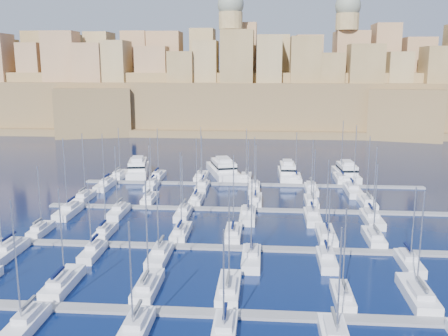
# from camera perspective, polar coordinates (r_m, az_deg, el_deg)

# --- Properties ---
(ground) EXTENTS (600.00, 600.00, 0.00)m
(ground) POSITION_cam_1_polar(r_m,az_deg,el_deg) (93.68, 2.58, -6.63)
(ground) COLOR #021031
(ground) RESTS_ON ground
(pontoon_near) EXTENTS (84.00, 2.00, 0.40)m
(pontoon_near) POSITION_cam_1_polar(r_m,az_deg,el_deg) (62.30, 1.35, -16.37)
(pontoon_near) COLOR slate
(pontoon_near) RESTS_ON ground
(pontoon_mid_near) EXTENTS (84.00, 2.00, 0.40)m
(pontoon_mid_near) POSITION_cam_1_polar(r_m,az_deg,el_deg) (82.32, 2.26, -9.14)
(pontoon_mid_near) COLOR slate
(pontoon_mid_near) RESTS_ON ground
(pontoon_mid_far) EXTENTS (84.00, 2.00, 0.40)m
(pontoon_mid_far) POSITION_cam_1_polar(r_m,az_deg,el_deg) (103.16, 2.79, -4.77)
(pontoon_mid_far) COLOR slate
(pontoon_mid_far) RESTS_ON ground
(pontoon_far) EXTENTS (84.00, 2.00, 0.40)m
(pontoon_far) POSITION_cam_1_polar(r_m,az_deg,el_deg) (124.39, 3.14, -1.89)
(pontoon_far) COLOR slate
(pontoon_far) RESTS_ON ground
(sailboat_1) EXTENTS (2.91, 9.70, 13.94)m
(sailboat_1) POSITION_cam_1_polar(r_m,az_deg,el_deg) (72.23, -17.93, -12.36)
(sailboat_1) COLOR white
(sailboat_1) RESTS_ON ground
(sailboat_2) EXTENTS (2.76, 9.19, 15.36)m
(sailboat_2) POSITION_cam_1_polar(r_m,az_deg,el_deg) (68.54, -8.72, -13.24)
(sailboat_2) COLOR white
(sailboat_2) RESTS_ON ground
(sailboat_3) EXTENTS (2.89, 9.62, 14.64)m
(sailboat_3) POSITION_cam_1_polar(r_m,az_deg,el_deg) (67.19, 0.54, -13.63)
(sailboat_3) COLOR white
(sailboat_3) RESTS_ON ground
(sailboat_4) EXTENTS (2.33, 7.78, 12.48)m
(sailboat_4) POSITION_cam_1_polar(r_m,az_deg,el_deg) (67.03, 13.41, -14.07)
(sailboat_4) COLOR white
(sailboat_4) RESTS_ON ground
(sailboat_5) EXTENTS (3.13, 10.43, 14.48)m
(sailboat_5) POSITION_cam_1_polar(r_m,az_deg,el_deg) (70.28, 21.27, -13.29)
(sailboat_5) COLOR white
(sailboat_5) RESTS_ON ground
(sailboat_7) EXTENTS (2.69, 8.95, 15.80)m
(sailboat_7) POSITION_cam_1_polar(r_m,az_deg,el_deg) (63.19, -21.86, -16.27)
(sailboat_7) COLOR white
(sailboat_7) RESTS_ON ground
(sailboat_8) EXTENTS (2.82, 9.39, 13.82)m
(sailboat_8) POSITION_cam_1_polar(r_m,az_deg,el_deg) (58.77, -10.18, -17.81)
(sailboat_8) COLOR white
(sailboat_8) RESTS_ON ground
(sailboat_9) EXTENTS (2.61, 8.70, 13.10)m
(sailboat_9) POSITION_cam_1_polar(r_m,az_deg,el_deg) (57.53, 0.01, -18.33)
(sailboat_9) COLOR white
(sailboat_9) RESTS_ON ground
(sailboat_12) EXTENTS (2.26, 7.53, 12.47)m
(sailboat_12) POSITION_cam_1_polar(r_m,az_deg,el_deg) (95.02, -20.20, -6.65)
(sailboat_12) COLOR white
(sailboat_12) RESTS_ON ground
(sailboat_13) EXTENTS (2.26, 7.54, 11.56)m
(sailboat_13) POSITION_cam_1_polar(r_m,az_deg,el_deg) (90.79, -13.41, -7.09)
(sailboat_13) COLOR white
(sailboat_13) RESTS_ON ground
(sailboat_14) EXTENTS (2.67, 8.89, 15.19)m
(sailboat_14) POSITION_cam_1_polar(r_m,az_deg,el_deg) (88.25, -4.94, -7.33)
(sailboat_14) COLOR white
(sailboat_14) RESTS_ON ground
(sailboat_15) EXTENTS (2.75, 9.16, 14.83)m
(sailboat_15) POSITION_cam_1_polar(r_m,az_deg,el_deg) (87.36, 1.05, -7.49)
(sailboat_15) COLOR white
(sailboat_15) RESTS_ON ground
(sailboat_16) EXTENTS (2.95, 9.83, 14.19)m
(sailboat_16) POSITION_cam_1_polar(r_m,az_deg,el_deg) (88.19, 11.59, -7.55)
(sailboat_16) COLOR white
(sailboat_16) RESTS_ON ground
(sailboat_17) EXTENTS (2.70, 9.01, 13.65)m
(sailboat_17) POSITION_cam_1_polar(r_m,az_deg,el_deg) (89.15, 16.75, -7.61)
(sailboat_17) COLOR white
(sailboat_17) RESTS_ON ground
(sailboat_18) EXTENTS (3.29, 10.97, 15.64)m
(sailboat_18) POSITION_cam_1_polar(r_m,az_deg,el_deg) (86.10, -23.76, -8.81)
(sailboat_18) COLOR white
(sailboat_18) RESTS_ON ground
(sailboat_19) EXTENTS (2.36, 7.85, 12.32)m
(sailboat_19) POSITION_cam_1_polar(r_m,az_deg,el_deg) (82.03, -14.77, -9.23)
(sailboat_19) COLOR white
(sailboat_19) RESTS_ON ground
(sailboat_20) EXTENTS (2.78, 9.27, 13.80)m
(sailboat_20) POSITION_cam_1_polar(r_m,az_deg,el_deg) (78.54, -7.38, -9.86)
(sailboat_20) COLOR white
(sailboat_20) RESTS_ON ground
(sailboat_21) EXTENTS (2.77, 9.24, 13.38)m
(sailboat_21) POSITION_cam_1_polar(r_m,az_deg,el_deg) (76.96, 3.12, -10.25)
(sailboat_21) COLOR white
(sailboat_21) RESTS_ON ground
(sailboat_22) EXTENTS (2.53, 8.42, 12.07)m
(sailboat_22) POSITION_cam_1_polar(r_m,az_deg,el_deg) (77.93, 11.66, -10.21)
(sailboat_22) COLOR white
(sailboat_22) RESTS_ON ground
(sailboat_23) EXTENTS (2.60, 8.67, 12.74)m
(sailboat_23) POSITION_cam_1_polar(r_m,az_deg,el_deg) (80.21, 20.39, -10.08)
(sailboat_23) COLOR white
(sailboat_23) RESTS_ON ground
(sailboat_24) EXTENTS (2.56, 8.52, 15.12)m
(sailboat_24) POSITION_cam_1_polar(r_m,az_deg,el_deg) (114.95, -15.64, -3.18)
(sailboat_24) COLOR white
(sailboat_24) RESTS_ON ground
(sailboat_25) EXTENTS (2.44, 8.13, 12.70)m
(sailboat_25) POSITION_cam_1_polar(r_m,az_deg,el_deg) (110.57, -8.49, -3.47)
(sailboat_25) COLOR white
(sailboat_25) RESTS_ON ground
(sailboat_26) EXTENTS (2.55, 8.50, 14.41)m
(sailboat_26) POSITION_cam_1_polar(r_m,az_deg,el_deg) (108.88, -3.15, -3.59)
(sailboat_26) COLOR white
(sailboat_26) RESTS_ON ground
(sailboat_27) EXTENTS (2.70, 9.00, 13.04)m
(sailboat_27) POSITION_cam_1_polar(r_m,az_deg,el_deg) (108.15, 3.60, -3.70)
(sailboat_27) COLOR white
(sailboat_27) RESTS_ON ground
(sailboat_28) EXTENTS (2.62, 8.73, 14.36)m
(sailboat_28) POSITION_cam_1_polar(r_m,az_deg,el_deg) (108.49, 9.95, -3.81)
(sailboat_28) COLOR white
(sailboat_28) RESTS_ON ground
(sailboat_29) EXTENTS (2.95, 9.83, 15.10)m
(sailboat_29) POSITION_cam_1_polar(r_m,az_deg,el_deg) (110.73, 16.02, -3.77)
(sailboat_29) COLOR white
(sailboat_29) RESTS_ON ground
(sailboat_30) EXTENTS (2.96, 9.86, 15.84)m
(sailboat_30) POSITION_cam_1_polar(r_m,az_deg,el_deg) (104.86, -17.32, -4.71)
(sailboat_30) COLOR white
(sailboat_30) RESTS_ON ground
(sailboat_31) EXTENTS (2.65, 8.82, 14.33)m
(sailboat_31) POSITION_cam_1_polar(r_m,az_deg,el_deg) (102.05, -11.98, -4.89)
(sailboat_31) COLOR white
(sailboat_31) RESTS_ON ground
(sailboat_32) EXTENTS (2.59, 8.63, 12.59)m
(sailboat_32) POSITION_cam_1_polar(r_m,az_deg,el_deg) (99.24, -4.68, -5.16)
(sailboat_32) COLOR white
(sailboat_32) RESTS_ON ground
(sailboat_33) EXTENTS (2.93, 9.76, 15.82)m
(sailboat_33) POSITION_cam_1_polar(r_m,az_deg,el_deg) (97.48, 2.73, -5.42)
(sailboat_33) COLOR white
(sailboat_33) RESTS_ON ground
(sailboat_34) EXTENTS (2.83, 9.42, 14.33)m
(sailboat_34) POSITION_cam_1_polar(r_m,az_deg,el_deg) (98.05, 10.07, -5.50)
(sailboat_34) COLOR white
(sailboat_34) RESTS_ON ground
(sailboat_35) EXTENTS (3.08, 10.28, 15.03)m
(sailboat_35) POSITION_cam_1_polar(r_m,az_deg,el_deg) (99.35, 16.54, -5.58)
(sailboat_35) COLOR white
(sailboat_35) RESTS_ON ground
(sailboat_36) EXTENTS (2.78, 9.27, 13.49)m
(sailboat_36) POSITION_cam_1_polar(r_m,az_deg,el_deg) (135.13, -11.86, -0.79)
(sailboat_36) COLOR white
(sailboat_36) RESTS_ON ground
(sailboat_37) EXTENTS (2.74, 9.12, 13.61)m
(sailboat_37) POSITION_cam_1_polar(r_m,az_deg,el_deg) (132.49, -7.55, -0.88)
(sailboat_37) COLOR white
(sailboat_37) RESTS_ON ground
(sailboat_38) EXTENTS (2.83, 9.44, 13.94)m
(sailboat_38) POSITION_cam_1_polar(r_m,az_deg,el_deg) (130.73, -2.65, -0.96)
(sailboat_38) COLOR white
(sailboat_38) RESTS_ON ground
(sailboat_39) EXTENTS (2.61, 8.72, 13.66)m
(sailboat_39) POSITION_cam_1_polar(r_m,az_deg,el_deg) (129.42, 2.54, -1.10)
(sailboat_39) COLOR white
(sailboat_39) RESTS_ON ground
(sailboat_40) EXTENTS (2.79, 9.31, 12.86)m
(sailboat_40) POSITION_cam_1_polar(r_m,az_deg,el_deg) (129.88, 8.19, -1.16)
(sailboat_40) COLOR white
(sailboat_40) RESTS_ON ground
(sailboat_41) EXTENTS (3.06, 10.20, 15.87)m
(sailboat_41) POSITION_cam_1_polar(r_m,az_deg,el_deg) (131.54, 13.23, -1.18)
(sailboat_41) COLOR white
(sailboat_41) RESTS_ON ground
(sailboat_42) EXTENTS (2.94, 9.79, 13.70)m
(sailboat_42) POSITION_cam_1_polar(r_m,az_deg,el_deg) (124.70, -13.41, -1.91)
(sailboat_42) COLOR white
(sailboat_42) RESTS_ON ground
(sailboat_43) EXTENTS (2.40, 8.00, 12.81)m
(sailboat_43) POSITION_cam_1_polar(r_m,az_deg,el_deg) (122.53, -8.25, -1.96)
(sailboat_43) COLOR white
(sailboat_43) RESTS_ON ground
(sailboat_44) EXTENTS (2.62, 8.74, 13.46)m
(sailboat_44) POSITION_cam_1_polar(r_m,az_deg,el_deg) (120.03, -2.50, -2.13)
(sailboat_44) COLOR white
(sailboat_44) RESTS_ON ground
(sailboat_45) EXTENTS (2.63, 8.78, 13.34)m
(sailboat_45) POSITION_cam_1_polar(r_m,az_deg,el_deg) (119.13, 3.47, -2.24)
(sailboat_45) COLOR white
(sailboat_45) RESTS_ON ground
(sailboat_46) EXTENTS (2.76, 9.19, 12.27)m
(sailboat_46) POSITION_cam_1_polar(r_m,az_deg,el_deg) (119.43, 9.94, -2.37)
(sailboat_46) COLOR white
(sailboat_46) RESTS_ON ground
(sailboat_47) EXTENTS (3.19, 10.63, 16.34)m
(sailboat_47) POSITION_cam_1_polar(r_m,az_deg,el_deg) (120.01, 14.50, -2.48)
(sailboat_47) COLOR white
(sailboat_47) RESTS_ON ground
(motor_yacht_a) EXTENTS (8.16, 17.99, 5.25)m
(motor_yacht_a) POSITION_cam_1_polar(r_m,az_deg,el_deg) (137.95, -9.81, -0.03)
(motor_yacht_a) COLOR white
(motor_yacht_a) RESTS_ON ground
(motor_yacht_b) EXTENTS (11.21, 20.54, 5.25)m
(motor_yacht_b) POSITION_cam_1_polar(r_m,az_deg,el_deg) (135.17, -0.10, -0.10)
(motor_yacht_b) COLOR white
(motor_yacht_b) RESTS_ON ground
(motor_yacht_c) EXTENTS (4.72, 14.51, 5.25)m
(motor_yacht_c) POSITION_cam_1_polar(r_m,az_deg,el_deg) (132.36, 7.24, -0.45)
(motor_yacht_c) COLOR white
(motor_yacht_c) RESTS_ON ground
(motor_yacht_d) EXTENTS (5.74, 15.84, 5.25)m
(motor_yacht_d) POSITION_cam_1_polar(r_m,az_deg,el_deg) (134.49, 13.80, -0.51)
(motor_yacht_d) COLOR white
(motor_yacht_d) RESTS_ON ground
(fortified_city) EXTENTS (460.00, 108.95, 59.52)m
(fortified_city) POSITION_cam_1_polar(r_m,az_deg,el_deg) (244.56, 3.96, 8.29)
(fortified_city) COLOR brown
(fortified_city) RESTS_ON ground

